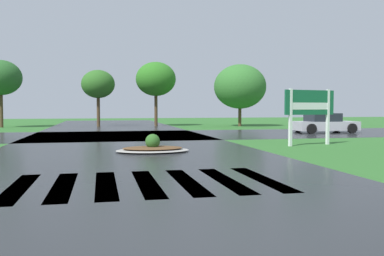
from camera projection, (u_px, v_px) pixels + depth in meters
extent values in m
cube|color=#232628|center=(131.00, 157.00, 14.39)|extent=(10.30, 80.00, 0.01)
cube|color=#232628|center=(118.00, 135.00, 25.10)|extent=(90.00, 9.27, 0.01)
cube|color=white|center=(18.00, 188.00, 8.84)|extent=(0.45, 3.52, 0.01)
cube|color=white|center=(63.00, 186.00, 9.03)|extent=(0.45, 3.52, 0.01)
cube|color=white|center=(106.00, 184.00, 9.22)|extent=(0.45, 3.52, 0.01)
cube|color=white|center=(147.00, 183.00, 9.41)|extent=(0.45, 3.52, 0.01)
cube|color=white|center=(187.00, 181.00, 9.60)|extent=(0.45, 3.52, 0.01)
cube|color=white|center=(225.00, 180.00, 9.79)|extent=(0.45, 3.52, 0.01)
cube|color=white|center=(261.00, 179.00, 9.98)|extent=(0.45, 3.52, 0.01)
cube|color=white|center=(328.00, 117.00, 19.10)|extent=(0.14, 0.14, 2.49)
cube|color=white|center=(290.00, 117.00, 18.20)|extent=(0.14, 0.14, 2.49)
cube|color=#145938|center=(310.00, 102.00, 18.62)|extent=(2.65, 0.70, 1.09)
cube|color=white|center=(310.00, 106.00, 18.63)|extent=(2.02, 0.56, 0.30)
ellipsoid|color=#9E9B93|center=(153.00, 150.00, 15.95)|extent=(2.76, 1.87, 0.12)
ellipsoid|color=brown|center=(153.00, 148.00, 15.94)|extent=(2.27, 1.53, 0.10)
sphere|color=#2D6023|center=(153.00, 141.00, 15.93)|extent=(0.56, 0.56, 0.56)
cube|color=#B7B7BF|center=(325.00, 126.00, 27.84)|extent=(4.19, 1.89, 0.58)
cube|color=#1E232B|center=(323.00, 117.00, 27.78)|extent=(1.99, 1.64, 0.54)
cylinder|color=black|center=(336.00, 127.00, 29.05)|extent=(0.64, 0.23, 0.64)
cylinder|color=black|center=(352.00, 128.00, 27.19)|extent=(0.64, 0.23, 0.64)
cylinder|color=black|center=(298.00, 127.00, 28.50)|extent=(0.64, 0.23, 0.64)
cylinder|color=black|center=(311.00, 129.00, 26.64)|extent=(0.64, 0.23, 0.64)
cylinder|color=#4C3823|center=(1.00, 110.00, 34.94)|extent=(0.28, 0.28, 2.93)
ellipsoid|color=#285C26|center=(1.00, 78.00, 34.81)|extent=(3.40, 3.40, 2.89)
cylinder|color=#4C3823|center=(98.00, 111.00, 36.81)|extent=(0.28, 0.28, 2.68)
ellipsoid|color=#2F6423|center=(98.00, 84.00, 36.69)|extent=(2.88, 2.88, 2.45)
cylinder|color=#4C3823|center=(156.00, 110.00, 37.71)|extent=(0.28, 0.28, 2.94)
ellipsoid|color=#2D7220|center=(156.00, 79.00, 37.58)|extent=(3.56, 3.56, 3.03)
cylinder|color=#4C3823|center=(240.00, 116.00, 37.21)|extent=(0.28, 0.28, 1.89)
ellipsoid|color=#33712D|center=(240.00, 87.00, 37.08)|extent=(4.57, 4.57, 3.89)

